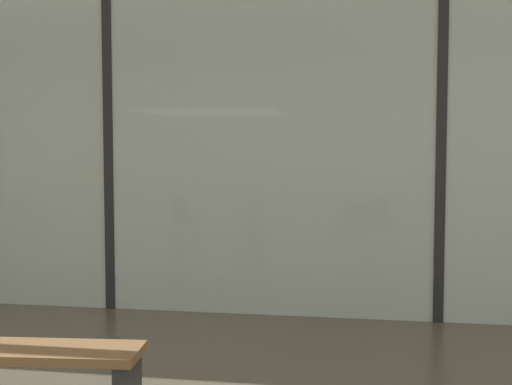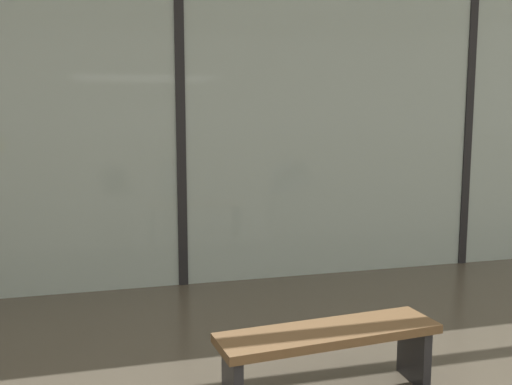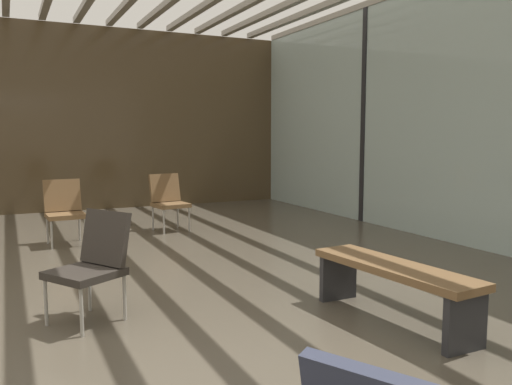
{
  "view_description": "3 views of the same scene",
  "coord_description": "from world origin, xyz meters",
  "px_view_note": "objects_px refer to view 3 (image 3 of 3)",
  "views": [
    {
      "loc": [
        2.65,
        -1.16,
        1.7
      ],
      "look_at": [
        1.75,
        4.39,
        1.35
      ],
      "focal_mm": 42.85,
      "sensor_mm": 36.0,
      "label": 1
    },
    {
      "loc": [
        -0.84,
        -0.99,
        1.88
      ],
      "look_at": [
        0.07,
        2.36,
        1.4
      ],
      "focal_mm": 40.62,
      "sensor_mm": 36.0,
      "label": 2
    },
    {
      "loc": [
        3.7,
        -0.31,
        1.48
      ],
      "look_at": [
        -1.93,
        2.39,
        0.78
      ],
      "focal_mm": 36.51,
      "sensor_mm": 36.0,
      "label": 3
    }
  ],
  "objects_px": {
    "lounge_chair_0": "(168,198)",
    "lounge_chair_1": "(64,208)",
    "lounge_chair_3": "(94,259)",
    "waiting_bench": "(393,277)"
  },
  "relations": [
    {
      "from": "lounge_chair_3",
      "to": "waiting_bench",
      "type": "xyz_separation_m",
      "value": [
        1.08,
        2.12,
        -0.13
      ]
    },
    {
      "from": "lounge_chair_0",
      "to": "lounge_chair_3",
      "type": "distance_m",
      "value": 3.97
    },
    {
      "from": "lounge_chair_1",
      "to": "lounge_chair_3",
      "type": "distance_m",
      "value": 3.22
    },
    {
      "from": "lounge_chair_3",
      "to": "waiting_bench",
      "type": "bearing_deg",
      "value": 31.36
    },
    {
      "from": "lounge_chair_0",
      "to": "lounge_chair_1",
      "type": "relative_size",
      "value": 1.0
    },
    {
      "from": "lounge_chair_1",
      "to": "lounge_chair_0",
      "type": "bearing_deg",
      "value": 11.1
    },
    {
      "from": "lounge_chair_1",
      "to": "lounge_chair_3",
      "type": "xyz_separation_m",
      "value": [
        3.22,
        -0.09,
        0.0
      ]
    },
    {
      "from": "lounge_chair_0",
      "to": "lounge_chair_3",
      "type": "bearing_deg",
      "value": -122.45
    },
    {
      "from": "lounge_chair_1",
      "to": "lounge_chair_3",
      "type": "height_order",
      "value": "same"
    },
    {
      "from": "lounge_chair_0",
      "to": "waiting_bench",
      "type": "distance_m",
      "value": 4.72
    }
  ]
}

